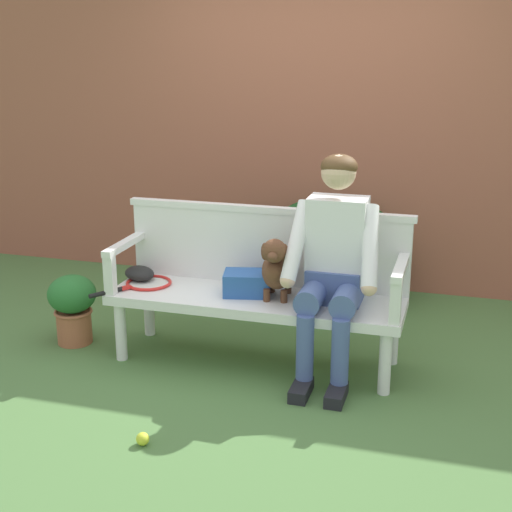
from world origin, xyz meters
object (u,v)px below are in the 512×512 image
Objects in this scene: dog_on_bench at (277,267)px; potted_plant at (73,305)px; tennis_racket at (145,284)px; person_seated at (334,260)px; sports_bag at (247,283)px; garden_bench at (256,304)px; baseball_glove at (139,273)px; tennis_ball at (143,439)px.

dog_on_bench is 1.41m from potted_plant.
tennis_racket is 1.20× the size of potted_plant.
person_seated is 3.26× the size of dog_on_bench.
sports_bag is (-0.19, 0.03, -0.13)m from dog_on_bench.
garden_bench is 8.12× the size of baseball_glove.
tennis_ball is at bearing -110.32° from dog_on_bench.
garden_bench is at bearing 76.56° from tennis_ball.
tennis_ball is at bearing -100.43° from sports_bag.
sports_bag is 0.61× the size of potted_plant.
sports_bag is 1.21m from tennis_ball.
potted_plant is at bearing -176.75° from sports_bag.
dog_on_bench is at bearing -8.93° from sports_bag.
person_seated is at bearing 0.86° from dog_on_bench.
tennis_ball is (0.47, -1.08, -0.41)m from tennis_racket.
baseball_glove is 0.75m from sports_bag.
tennis_ball is (-0.40, -1.07, -0.60)m from dog_on_bench.
person_seated is 1.30m from baseball_glove.
baseball_glove is (-0.94, 0.09, -0.15)m from dog_on_bench.
dog_on_bench is 0.96m from baseball_glove.
dog_on_bench is 0.86× the size of potted_plant.
tennis_racket is at bearing 179.40° from dog_on_bench.
potted_plant is (-1.17, -0.07, -0.24)m from sports_bag.
tennis_ball is at bearing -46.86° from potted_plant.
potted_plant is at bearing -174.85° from tennis_racket.
tennis_ball is at bearing -33.31° from baseball_glove.
dog_on_bench reaches higher than sports_bag.
dog_on_bench is (-0.34, -0.01, -0.08)m from person_seated.
tennis_racket is 1.98× the size of sports_bag.
garden_bench is at bearing 26.62° from baseball_glove.
sports_bag reaches higher than tennis_racket.
person_seated is 2.82× the size of potted_plant.
sports_bag reaches higher than garden_bench.
tennis_racket is 1.24m from tennis_ball.
person_seated is 5.92× the size of baseball_glove.
person_seated is 1.23m from tennis_racket.
potted_plant is at bearing -178.61° from person_seated.
tennis_racket is (-0.86, 0.01, -0.19)m from dog_on_bench.
tennis_racket is at bearing -16.05° from baseball_glove.
person_seated is 0.35m from dog_on_bench.
person_seated is 19.74× the size of tennis_ball.
baseball_glove is 0.49m from potted_plant.
dog_on_bench is 0.88m from tennis_racket.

